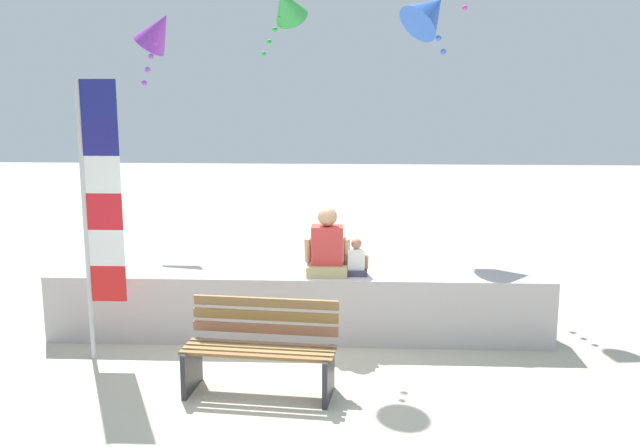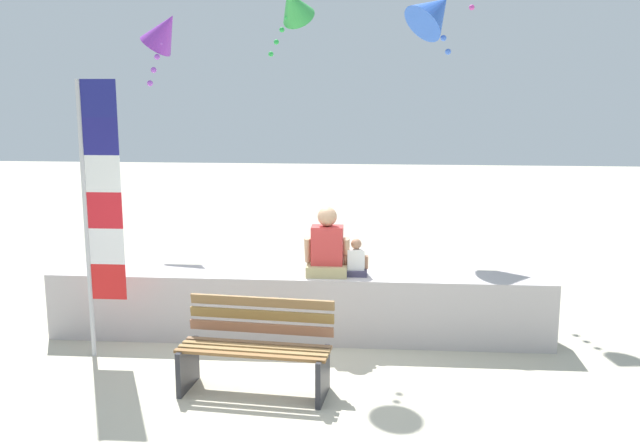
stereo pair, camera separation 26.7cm
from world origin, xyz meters
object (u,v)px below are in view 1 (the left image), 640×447
(person_adult, at_px, (327,248))
(kite_green, at_px, (286,5))
(kite_blue, at_px, (429,12))
(person_child, at_px, (356,261))
(flag_banner, at_px, (97,204))
(park_bench, at_px, (261,351))
(kite_purple, at_px, (158,31))

(person_adult, height_order, kite_green, kite_green)
(person_adult, relative_size, kite_blue, 0.80)
(person_adult, bearing_deg, person_child, 0.08)
(flag_banner, xyz_separation_m, kite_green, (1.67, 3.85, 2.41))
(park_bench, bearing_deg, person_child, 57.98)
(person_child, distance_m, flag_banner, 2.94)
(park_bench, bearing_deg, person_adult, 68.20)
(person_child, height_order, kite_blue, kite_blue)
(person_child, bearing_deg, kite_green, 108.98)
(person_adult, relative_size, kite_green, 0.72)
(park_bench, bearing_deg, kite_purple, 117.17)
(kite_blue, xyz_separation_m, kite_green, (-2.04, 1.11, 0.21))
(flag_banner, bearing_deg, kite_green, 66.57)
(flag_banner, xyz_separation_m, kite_purple, (-0.04, 2.84, 1.96))
(kite_blue, bearing_deg, park_bench, -118.38)
(person_adult, xyz_separation_m, person_child, (0.34, 0.00, -0.14))
(kite_green, xyz_separation_m, kite_purple, (-1.71, -1.01, -0.45))
(kite_blue, bearing_deg, flag_banner, -143.50)
(person_child, height_order, kite_green, kite_green)
(person_child, bearing_deg, flag_banner, -165.23)
(park_bench, distance_m, person_adult, 1.75)
(park_bench, relative_size, flag_banner, 0.50)
(person_adult, xyz_separation_m, kite_green, (-0.74, 3.13, 3.04))
(flag_banner, height_order, kite_green, kite_green)
(park_bench, xyz_separation_m, kite_purple, (-1.85, 3.61, 3.28))
(flag_banner, distance_m, kite_blue, 5.11)
(flag_banner, height_order, kite_blue, kite_blue)
(person_adult, bearing_deg, kite_purple, 139.10)
(kite_blue, distance_m, kite_green, 2.33)
(person_adult, relative_size, kite_purple, 0.72)
(flag_banner, bearing_deg, person_child, 14.77)
(park_bench, height_order, person_adult, person_adult)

